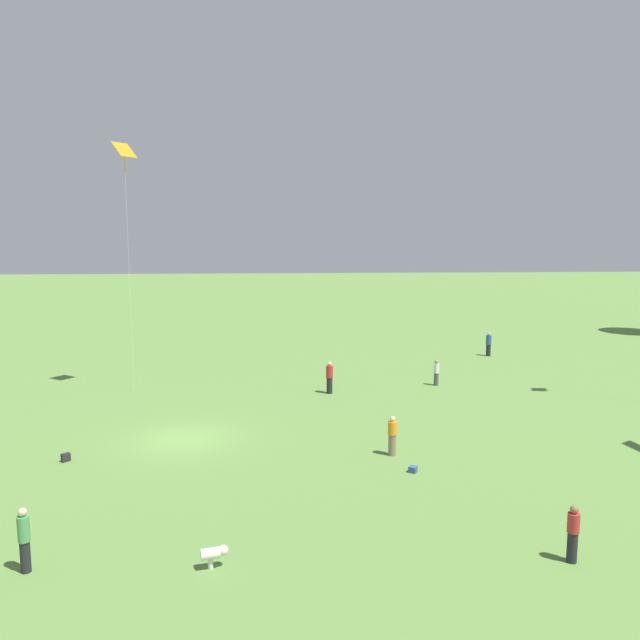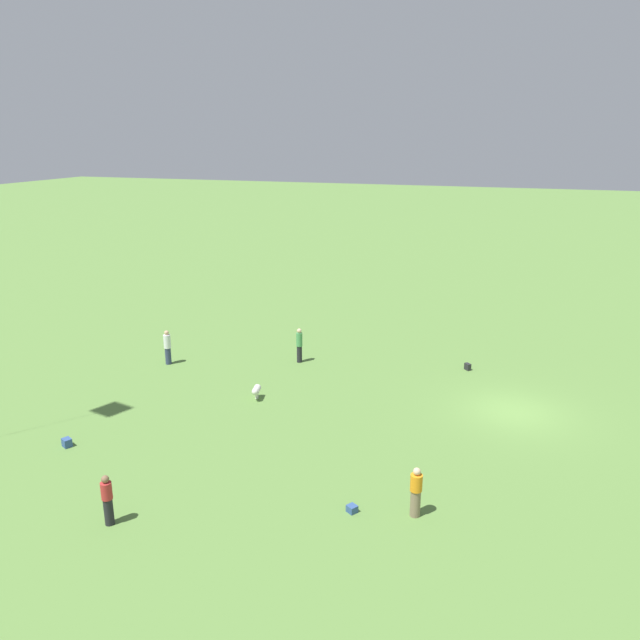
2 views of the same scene
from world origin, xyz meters
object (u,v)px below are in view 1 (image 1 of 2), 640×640
(person_1, at_px, (436,372))
(picnic_bag_0, at_px, (413,469))
(person_2, at_px, (330,378))
(person_6, at_px, (392,436))
(person_7, at_px, (573,534))
(picnic_bag_1, at_px, (66,457))
(dog_0, at_px, (214,553))
(person_3, at_px, (489,344))
(person_4, at_px, (24,539))
(kite_0, at_px, (124,158))

(person_1, xyz_separation_m, picnic_bag_0, (13.84, -4.50, -0.69))
(person_2, relative_size, person_6, 1.11)
(person_6, height_order, person_7, person_6)
(person_1, relative_size, picnic_bag_1, 4.17)
(picnic_bag_1, bearing_deg, dog_0, 38.25)
(person_1, bearing_deg, person_3, 85.45)
(person_1, xyz_separation_m, dog_0, (20.41, -11.58, -0.38))
(person_1, height_order, person_3, person_3)
(person_4, height_order, picnic_bag_1, person_4)
(person_3, bearing_deg, person_2, 156.64)
(person_3, distance_m, picnic_bag_1, 32.27)
(person_1, relative_size, picnic_bag_0, 3.98)
(person_7, height_order, picnic_bag_1, person_7)
(picnic_bag_1, bearing_deg, kite_0, 178.86)
(person_4, relative_size, person_7, 1.10)
(person_2, distance_m, picnic_bag_1, 15.58)
(person_4, bearing_deg, dog_0, -72.00)
(kite_0, relative_size, dog_0, 18.22)
(person_2, xyz_separation_m, kite_0, (-1.25, -11.51, 12.57))
(person_2, relative_size, dog_0, 2.39)
(kite_0, xyz_separation_m, picnic_bag_0, (13.62, 13.73, -13.39))
(person_1, height_order, person_6, person_6)
(person_7, bearing_deg, person_3, -47.98)
(dog_0, height_order, picnic_bag_0, dog_0)
(person_7, height_order, kite_0, kite_0)
(person_7, bearing_deg, person_6, -11.74)
(person_4, relative_size, picnic_bag_0, 4.60)
(person_4, relative_size, kite_0, 0.13)
(picnic_bag_0, bearing_deg, person_3, 154.48)
(person_2, bearing_deg, dog_0, 107.24)
(person_7, distance_m, picnic_bag_1, 19.30)
(kite_0, bearing_deg, person_6, -50.72)
(person_4, distance_m, dog_0, 5.19)
(picnic_bag_1, bearing_deg, picnic_bag_0, 81.21)
(person_1, distance_m, person_4, 26.28)
(person_7, height_order, picnic_bag_0, person_7)
(person_7, relative_size, kite_0, 0.12)
(person_1, distance_m, picnic_bag_0, 14.57)
(person_1, relative_size, kite_0, 0.11)
(person_1, height_order, person_7, person_7)
(person_1, height_order, picnic_bag_1, person_1)
(picnic_bag_0, bearing_deg, person_6, -166.56)
(person_2, bearing_deg, picnic_bag_0, 131.79)
(person_3, relative_size, picnic_bag_1, 4.75)
(person_6, bearing_deg, person_1, 128.80)
(person_4, bearing_deg, picnic_bag_1, 31.10)
(person_4, height_order, kite_0, kite_0)
(picnic_bag_0, bearing_deg, person_1, 161.98)
(person_7, relative_size, picnic_bag_1, 4.39)
(picnic_bag_0, bearing_deg, person_2, -169.83)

